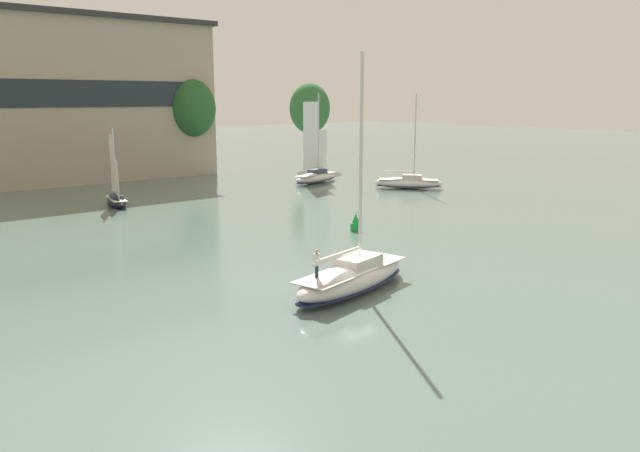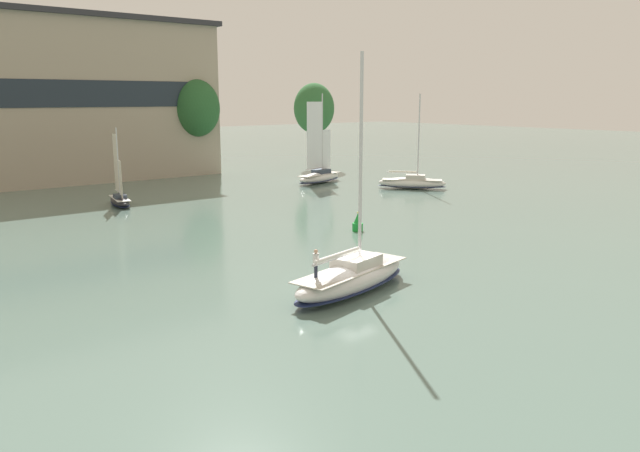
# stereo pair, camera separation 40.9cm
# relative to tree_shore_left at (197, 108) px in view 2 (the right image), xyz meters

# --- Properties ---
(ground_plane) EXTENTS (400.00, 400.00, 0.00)m
(ground_plane) POSITION_rel_tree_shore_left_xyz_m (-20.88, -57.64, -9.91)
(ground_plane) COLOR slate
(waterfront_building) EXTENTS (41.33, 14.36, 22.46)m
(waterfront_building) POSITION_rel_tree_shore_left_xyz_m (-16.48, 6.12, 1.37)
(waterfront_building) COLOR tan
(waterfront_building) RESTS_ON ground
(tree_shore_left) EXTENTS (6.87, 6.87, 14.15)m
(tree_shore_left) POSITION_rel_tree_shore_left_xyz_m (0.00, 0.00, 0.00)
(tree_shore_left) COLOR brown
(tree_shore_left) RESTS_ON ground
(tree_shore_center) EXTENTS (6.74, 6.74, 13.87)m
(tree_shore_center) POSITION_rel_tree_shore_left_xyz_m (20.74, -1.91, -0.20)
(tree_shore_center) COLOR brown
(tree_shore_center) RESTS_ON ground
(sailboat_main) EXTENTS (10.56, 5.05, 13.98)m
(sailboat_main) POSITION_rel_tree_shore_left_xyz_m (-20.85, -57.63, -8.96)
(sailboat_main) COLOR silver
(sailboat_main) RESTS_ON ground
(sailboat_moored_near_marina) EXTENTS (2.86, 6.29, 8.37)m
(sailboat_moored_near_marina) POSITION_rel_tree_shore_left_xyz_m (-19.86, -19.14, -9.18)
(sailboat_moored_near_marina) COLOR #232328
(sailboat_moored_near_marina) RESTS_ON ground
(sailboat_moored_mid_channel) EXTENTS (9.08, 4.82, 12.02)m
(sailboat_moored_mid_channel) POSITION_rel_tree_shore_left_xyz_m (8.62, -18.26, -8.94)
(sailboat_moored_mid_channel) COLOR white
(sailboat_moored_mid_channel) RESTS_ON ground
(sailboat_moored_far_slip) EXTENTS (7.48, 8.19, 11.94)m
(sailboat_moored_far_slip) POSITION_rel_tree_shore_left_xyz_m (14.20, -30.23, -9.10)
(sailboat_moored_far_slip) COLOR white
(sailboat_moored_far_slip) RESTS_ON ground
(channel_buoy) EXTENTS (0.93, 0.93, 1.71)m
(channel_buoy) POSITION_rel_tree_shore_left_xyz_m (-8.82, -45.03, -9.24)
(channel_buoy) COLOR green
(channel_buoy) RESTS_ON ground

